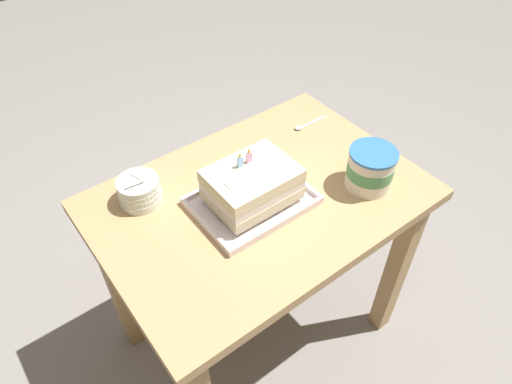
% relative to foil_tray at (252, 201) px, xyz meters
% --- Properties ---
extents(ground_plane, '(8.00, 8.00, 0.00)m').
position_rel_foil_tray_xyz_m(ground_plane, '(0.04, 0.01, -0.77)').
color(ground_plane, gray).
extents(dining_table, '(0.94, 0.66, 0.76)m').
position_rel_foil_tray_xyz_m(dining_table, '(0.04, 0.01, -0.15)').
color(dining_table, tan).
rests_on(dining_table, ground_plane).
extents(foil_tray, '(0.33, 0.25, 0.02)m').
position_rel_foil_tray_xyz_m(foil_tray, '(0.00, 0.00, 0.00)').
color(foil_tray, silver).
rests_on(foil_tray, dining_table).
extents(birthday_cake, '(0.24, 0.18, 0.15)m').
position_rel_foil_tray_xyz_m(birthday_cake, '(-0.00, 0.00, 0.07)').
color(birthday_cake, beige).
rests_on(birthday_cake, foil_tray).
extents(bowl_stack, '(0.12, 0.12, 0.13)m').
position_rel_foil_tray_xyz_m(bowl_stack, '(-0.25, 0.20, 0.03)').
color(bowl_stack, silver).
rests_on(bowl_stack, dining_table).
extents(ice_cream_tub, '(0.14, 0.14, 0.12)m').
position_rel_foil_tray_xyz_m(ice_cream_tub, '(0.32, -0.14, 0.06)').
color(ice_cream_tub, silver).
rests_on(ice_cream_tub, dining_table).
extents(serving_spoon_near_tray, '(0.14, 0.02, 0.01)m').
position_rel_foil_tray_xyz_m(serving_spoon_near_tray, '(0.36, 0.19, -0.00)').
color(serving_spoon_near_tray, silver).
rests_on(serving_spoon_near_tray, dining_table).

